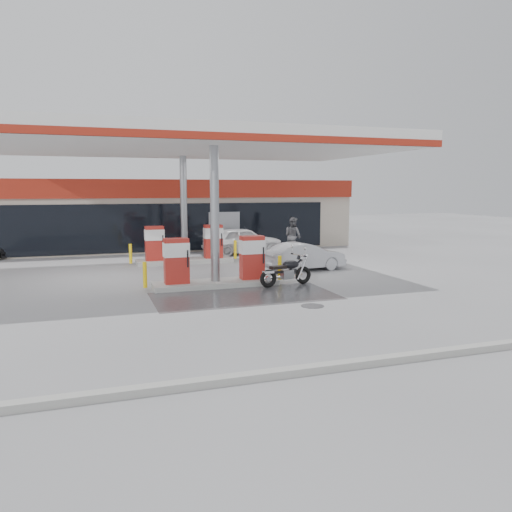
{
  "coord_description": "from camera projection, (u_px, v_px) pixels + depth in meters",
  "views": [
    {
      "loc": [
        -4.28,
        -15.32,
        3.5
      ],
      "look_at": [
        1.15,
        0.78,
        1.2
      ],
      "focal_mm": 35.0,
      "sensor_mm": 36.0,
      "label": 1
    }
  ],
  "objects": [
    {
      "name": "pump_island_near",
      "position": [
        215.0,
        267.0,
        17.99
      ],
      "size": [
        5.14,
        1.3,
        1.78
      ],
      "color": "#9E9E99",
      "rests_on": "ground"
    },
    {
      "name": "parked_motorcycle",
      "position": [
        287.0,
        272.0,
        18.07
      ],
      "size": [
        2.15,
        0.82,
        1.11
      ],
      "rotation": [
        0.0,
        0.0,
        0.19
      ],
      "color": "black",
      "rests_on": "ground"
    },
    {
      "name": "kerb",
      "position": [
        328.0,
        367.0,
        9.63
      ],
      "size": [
        28.0,
        0.25,
        0.15
      ],
      "primitive_type": "cube",
      "color": "gray",
      "rests_on": "ground"
    },
    {
      "name": "ground",
      "position": [
        230.0,
        297.0,
        16.21
      ],
      "size": [
        90.0,
        90.0,
        0.0
      ],
      "primitive_type": "plane",
      "color": "gray",
      "rests_on": "ground"
    },
    {
      "name": "drain_cover",
      "position": [
        312.0,
        306.0,
        14.97
      ],
      "size": [
        0.7,
        0.7,
        0.01
      ],
      "primitive_type": "cylinder",
      "color": "#38383A",
      "rests_on": "ground"
    },
    {
      "name": "pump_island_far",
      "position": [
        185.0,
        248.0,
        23.63
      ],
      "size": [
        5.14,
        1.3,
        1.78
      ],
      "color": "#9E9E99",
      "rests_on": "ground"
    },
    {
      "name": "sedan_white",
      "position": [
        243.0,
        241.0,
        26.82
      ],
      "size": [
        4.38,
        1.95,
        1.46
      ],
      "primitive_type": "imported",
      "rotation": [
        0.0,
        0.0,
        1.62
      ],
      "color": "white",
      "rests_on": "ground"
    },
    {
      "name": "canopy",
      "position": [
        196.0,
        145.0,
        20.2
      ],
      "size": [
        16.0,
        10.02,
        5.51
      ],
      "color": "silver",
      "rests_on": "ground"
    },
    {
      "name": "hatchback_silver",
      "position": [
        304.0,
        256.0,
        21.49
      ],
      "size": [
        3.75,
        1.67,
        1.2
      ],
      "primitive_type": "imported",
      "rotation": [
        0.0,
        0.0,
        1.69
      ],
      "color": "#AAACB2",
      "rests_on": "ground"
    },
    {
      "name": "store_building",
      "position": [
        161.0,
        213.0,
        30.91
      ],
      "size": [
        22.0,
        8.22,
        4.0
      ],
      "color": "beige",
      "rests_on": "ground"
    },
    {
      "name": "parked_car_right",
      "position": [
        248.0,
        240.0,
        29.09
      ],
      "size": [
        4.0,
        2.77,
        1.02
      ],
      "primitive_type": "imported",
      "rotation": [
        0.0,
        0.0,
        1.24
      ],
      "color": "#470F19",
      "rests_on": "ground"
    },
    {
      "name": "wet_patch",
      "position": [
        245.0,
        296.0,
        16.37
      ],
      "size": [
        6.0,
        3.0,
        0.0
      ],
      "primitive_type": "cube",
      "color": "#4C4C4F",
      "rests_on": "ground"
    },
    {
      "name": "attendant",
      "position": [
        293.0,
        236.0,
        26.42
      ],
      "size": [
        1.07,
        1.19,
        2.02
      ],
      "primitive_type": "imported",
      "rotation": [
        0.0,
        0.0,
        1.95
      ],
      "color": "slate",
      "rests_on": "ground"
    }
  ]
}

